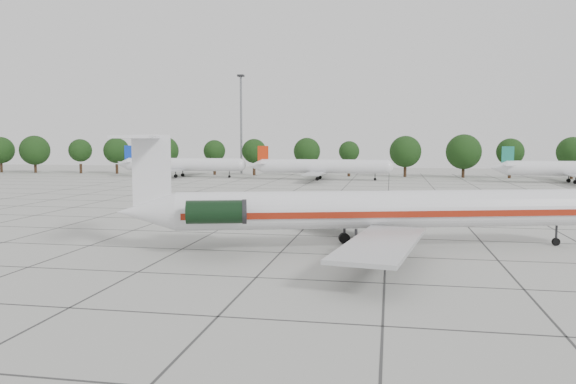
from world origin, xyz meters
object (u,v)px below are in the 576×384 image
(bg_airliner_c, at_px, (322,167))
(floodlight_mast, at_px, (241,118))
(main_airliner, at_px, (357,209))
(bg_airliner_b, at_px, (182,165))

(bg_airliner_c, xyz_separation_m, floodlight_mast, (-23.68, 20.34, 11.37))
(main_airliner, height_order, bg_airliner_c, main_airliner)
(bg_airliner_c, relative_size, floodlight_mast, 1.11)
(main_airliner, distance_m, bg_airliner_b, 92.37)
(main_airliner, relative_size, bg_airliner_b, 1.35)
(main_airliner, relative_size, bg_airliner_c, 1.35)
(bg_airliner_b, relative_size, bg_airliner_c, 1.00)
(bg_airliner_c, bearing_deg, main_airliner, -81.13)
(main_airliner, xyz_separation_m, bg_airliner_c, (-12.03, 77.08, -0.29))
(bg_airliner_b, distance_m, floodlight_mast, 22.65)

